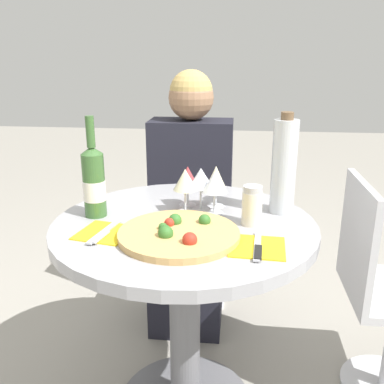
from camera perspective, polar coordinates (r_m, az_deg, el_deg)
The scene contains 15 objects.
dining_table at distance 1.44m, azimuth -0.99°, elevation -10.98°, with size 0.83×0.83×0.73m.
chair_behind_diner at distance 2.17m, azimuth 0.07°, elevation -4.62°, with size 0.38×0.38×0.82m.
seated_diner at distance 2.00m, azimuth -0.34°, elevation -2.56°, with size 0.38×0.42×1.17m.
chair_empty_side at distance 1.74m, azimuth 24.25°, elevation -12.42°, with size 0.38×0.38×0.82m.
pizza_large at distance 1.24m, azimuth -1.77°, elevation -5.55°, with size 0.35×0.35×0.05m.
wine_bottle at distance 1.41m, azimuth -12.96°, elevation 1.39°, with size 0.07×0.07×0.33m.
tall_carafe at distance 1.42m, azimuth 12.16°, elevation 3.38°, with size 0.08×0.08×0.33m.
sugar_shaker at distance 1.32m, azimuth 8.01°, elevation -1.86°, with size 0.06×0.06×0.12m.
wine_glass_back_left at distance 1.47m, azimuth -0.58°, elevation 2.02°, with size 0.07×0.07×0.14m.
wine_glass_center at distance 1.43m, azimuth 1.19°, elevation 1.81°, with size 0.08×0.08×0.15m.
wine_glass_front_right at distance 1.39m, azimuth 3.05°, elevation 1.25°, with size 0.08×0.08×0.14m.
wine_glass_front_left at distance 1.40m, azimuth -0.92°, elevation 1.57°, with size 0.08×0.08×0.15m.
wine_glass_back_right at distance 1.46m, azimuth 3.21°, elevation 1.91°, with size 0.07×0.07×0.15m.
place_setting_left at distance 1.29m, azimuth -11.57°, elevation -5.32°, with size 0.18×0.19×0.01m.
place_setting_right at distance 1.19m, azimuth 8.72°, elevation -7.26°, with size 0.16×0.19×0.01m.
Camera 1 is at (0.16, -1.25, 1.24)m, focal length 40.00 mm.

